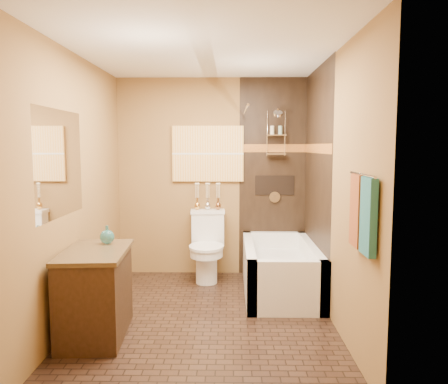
{
  "coord_description": "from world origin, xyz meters",
  "views": [
    {
      "loc": [
        0.25,
        -4.06,
        1.64
      ],
      "look_at": [
        0.17,
        0.4,
        1.18
      ],
      "focal_mm": 35.0,
      "sensor_mm": 36.0,
      "label": 1
    }
  ],
  "objects_px": {
    "bathtub": "(280,273)",
    "vanity": "(95,293)",
    "toilet": "(207,246)",
    "sunset_painting": "(208,154)"
  },
  "relations": [
    {
      "from": "bathtub",
      "to": "vanity",
      "type": "distance_m",
      "value": 2.09
    },
    {
      "from": "sunset_painting",
      "to": "bathtub",
      "type": "height_order",
      "value": "sunset_painting"
    },
    {
      "from": "bathtub",
      "to": "vanity",
      "type": "relative_size",
      "value": 1.67
    },
    {
      "from": "toilet",
      "to": "sunset_painting",
      "type": "bearing_deg",
      "value": 86.85
    },
    {
      "from": "bathtub",
      "to": "toilet",
      "type": "bearing_deg",
      "value": 152.12
    },
    {
      "from": "bathtub",
      "to": "vanity",
      "type": "bearing_deg",
      "value": -145.69
    },
    {
      "from": "sunset_painting",
      "to": "toilet",
      "type": "relative_size",
      "value": 1.07
    },
    {
      "from": "bathtub",
      "to": "toilet",
      "type": "distance_m",
      "value": 0.98
    },
    {
      "from": "vanity",
      "to": "toilet",
      "type": "bearing_deg",
      "value": 57.7
    },
    {
      "from": "bathtub",
      "to": "toilet",
      "type": "relative_size",
      "value": 1.78
    }
  ]
}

